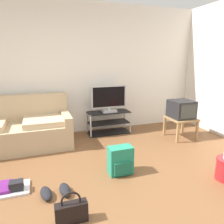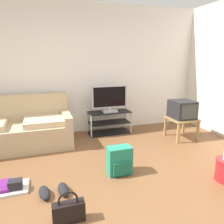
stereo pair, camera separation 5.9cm
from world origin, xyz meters
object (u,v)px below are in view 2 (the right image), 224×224
(tv_stand, at_px, (109,122))
(sneakers_pair, at_px, (54,191))
(couch, at_px, (16,129))
(flat_tv, at_px, (109,99))
(side_table, at_px, (182,121))
(crt_tv, at_px, (182,109))
(backpack, at_px, (119,161))
(floor_tray, at_px, (8,187))
(handbag, at_px, (69,211))

(tv_stand, bearing_deg, sneakers_pair, -124.45)
(couch, distance_m, sneakers_pair, 1.81)
(tv_stand, height_order, flat_tv, flat_tv)
(couch, relative_size, side_table, 3.75)
(side_table, bearing_deg, sneakers_pair, -156.40)
(flat_tv, relative_size, crt_tv, 1.69)
(side_table, bearing_deg, backpack, -151.27)
(floor_tray, bearing_deg, backpack, -2.06)
(crt_tv, xyz_separation_m, backpack, (-1.67, -0.93, -0.40))
(side_table, distance_m, floor_tray, 3.25)
(couch, bearing_deg, handbag, -73.27)
(flat_tv, bearing_deg, couch, -175.54)
(backpack, xyz_separation_m, handbag, (-0.80, -0.71, -0.08))
(handbag, distance_m, floor_tray, 1.00)
(backpack, distance_m, handbag, 1.07)
(crt_tv, distance_m, floor_tray, 3.29)
(couch, height_order, sneakers_pair, couch)
(tv_stand, height_order, handbag, tv_stand)
(flat_tv, bearing_deg, floor_tray, -138.90)
(sneakers_pair, height_order, floor_tray, floor_tray)
(crt_tv, bearing_deg, backpack, -150.85)
(couch, bearing_deg, flat_tv, 4.46)
(crt_tv, height_order, floor_tray, crt_tv)
(crt_tv, xyz_separation_m, sneakers_pair, (-2.59, -1.15, -0.55))
(tv_stand, height_order, crt_tv, crt_tv)
(couch, xyz_separation_m, tv_stand, (1.83, 0.17, -0.09))
(side_table, relative_size, backpack, 1.29)
(couch, relative_size, backpack, 4.85)
(tv_stand, relative_size, floor_tray, 1.98)
(side_table, relative_size, crt_tv, 1.15)
(floor_tray, bearing_deg, couch, 90.53)
(side_table, bearing_deg, tv_stand, 150.38)
(tv_stand, xyz_separation_m, side_table, (1.30, -0.74, 0.12))
(couch, distance_m, tv_stand, 1.84)
(handbag, bearing_deg, couch, 106.73)
(handbag, bearing_deg, sneakers_pair, 103.15)
(tv_stand, relative_size, flat_tv, 1.20)
(tv_stand, distance_m, sneakers_pair, 2.28)
(backpack, relative_size, handbag, 1.17)
(crt_tv, distance_m, backpack, 1.96)
(couch, bearing_deg, crt_tv, -10.13)
(flat_tv, bearing_deg, tv_stand, 90.00)
(handbag, xyz_separation_m, sneakers_pair, (-0.12, 0.49, -0.07))
(flat_tv, height_order, sneakers_pair, flat_tv)
(flat_tv, xyz_separation_m, crt_tv, (1.30, -0.70, -0.16))
(couch, distance_m, backpack, 2.09)
(side_table, height_order, sneakers_pair, side_table)
(couch, height_order, floor_tray, couch)
(backpack, relative_size, sneakers_pair, 1.06)
(flat_tv, xyz_separation_m, sneakers_pair, (-1.28, -1.85, -0.71))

